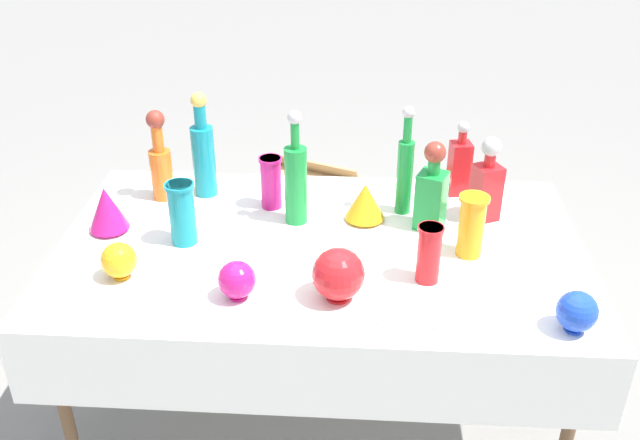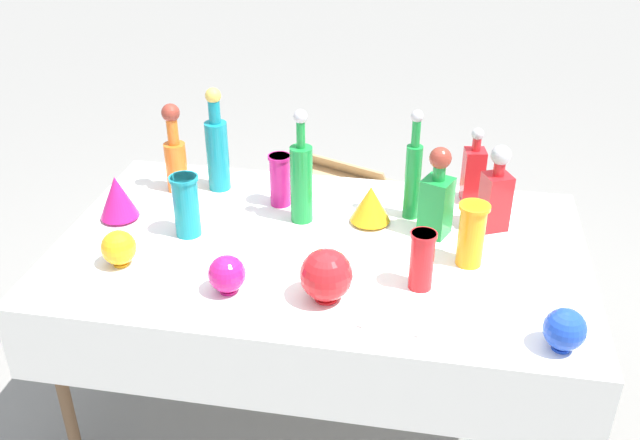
% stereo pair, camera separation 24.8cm
% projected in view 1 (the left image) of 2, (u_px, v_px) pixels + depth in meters
% --- Properties ---
extents(ground_plane, '(40.00, 40.00, 0.00)m').
position_uv_depth(ground_plane, '(320.00, 403.00, 2.91)').
color(ground_plane, gray).
extents(display_table, '(1.86, 1.10, 0.76)m').
position_uv_depth(display_table, '(319.00, 262.00, 2.53)').
color(display_table, white).
rests_on(display_table, ground).
extents(tall_bottle_0, '(0.08, 0.08, 0.44)m').
position_uv_depth(tall_bottle_0, '(296.00, 180.00, 2.59)').
color(tall_bottle_0, '#198C38').
rests_on(tall_bottle_0, display_table).
extents(tall_bottle_1, '(0.09, 0.09, 0.43)m').
position_uv_depth(tall_bottle_1, '(203.00, 153.00, 2.78)').
color(tall_bottle_1, teal).
rests_on(tall_bottle_1, display_table).
extents(tall_bottle_2, '(0.09, 0.09, 0.37)m').
position_uv_depth(tall_bottle_2, '(160.00, 162.00, 2.76)').
color(tall_bottle_2, orange).
rests_on(tall_bottle_2, display_table).
extents(tall_bottle_3, '(0.06, 0.06, 0.43)m').
position_uv_depth(tall_bottle_3, '(405.00, 169.00, 2.65)').
color(tall_bottle_3, '#198C38').
rests_on(tall_bottle_3, display_table).
extents(square_decanter_0, '(0.12, 0.12, 0.33)m').
position_uv_depth(square_decanter_0, '(487.00, 184.00, 2.63)').
color(square_decanter_0, red).
rests_on(square_decanter_0, display_table).
extents(square_decanter_1, '(0.09, 0.09, 0.31)m').
position_uv_depth(square_decanter_1, '(460.00, 164.00, 2.81)').
color(square_decanter_1, red).
rests_on(square_decanter_1, display_table).
extents(square_decanter_2, '(0.13, 0.13, 0.34)m').
position_uv_depth(square_decanter_2, '(432.00, 191.00, 2.56)').
color(square_decanter_2, '#198C38').
rests_on(square_decanter_2, display_table).
extents(slender_vase_0, '(0.10, 0.10, 0.23)m').
position_uv_depth(slender_vase_0, '(182.00, 212.00, 2.49)').
color(slender_vase_0, teal).
rests_on(slender_vase_0, display_table).
extents(slender_vase_1, '(0.10, 0.10, 0.23)m').
position_uv_depth(slender_vase_1, '(472.00, 224.00, 2.42)').
color(slender_vase_1, orange).
rests_on(slender_vase_1, display_table).
extents(slender_vase_2, '(0.09, 0.09, 0.21)m').
position_uv_depth(slender_vase_2, '(271.00, 181.00, 2.72)').
color(slender_vase_2, '#C61972').
rests_on(slender_vase_2, display_table).
extents(slender_vase_3, '(0.09, 0.09, 0.20)m').
position_uv_depth(slender_vase_3, '(429.00, 252.00, 2.29)').
color(slender_vase_3, red).
rests_on(slender_vase_3, display_table).
extents(fluted_vase_0, '(0.14, 0.14, 0.17)m').
position_uv_depth(fluted_vase_0, '(107.00, 208.00, 2.57)').
color(fluted_vase_0, '#C61972').
rests_on(fluted_vase_0, display_table).
extents(fluted_vase_1, '(0.15, 0.15, 0.15)m').
position_uv_depth(fluted_vase_1, '(365.00, 201.00, 2.64)').
color(fluted_vase_1, orange).
rests_on(fluted_vase_1, display_table).
extents(round_bowl_0, '(0.17, 0.17, 0.17)m').
position_uv_depth(round_bowl_0, '(338.00, 274.00, 2.21)').
color(round_bowl_0, red).
rests_on(round_bowl_0, display_table).
extents(round_bowl_1, '(0.12, 0.12, 0.13)m').
position_uv_depth(round_bowl_1, '(119.00, 260.00, 2.32)').
color(round_bowl_1, orange).
rests_on(round_bowl_1, display_table).
extents(round_bowl_2, '(0.12, 0.12, 0.13)m').
position_uv_depth(round_bowl_2, '(577.00, 312.00, 2.08)').
color(round_bowl_2, blue).
rests_on(round_bowl_2, display_table).
extents(round_bowl_3, '(0.12, 0.12, 0.13)m').
position_uv_depth(round_bowl_3, '(237.00, 280.00, 2.22)').
color(round_bowl_3, '#C61972').
rests_on(round_bowl_3, display_table).
extents(price_tag_left, '(0.05, 0.02, 0.03)m').
position_uv_depth(price_tag_left, '(445.00, 326.00, 2.10)').
color(price_tag_left, white).
rests_on(price_tag_left, display_table).
extents(price_tag_center, '(0.05, 0.02, 0.03)m').
position_uv_depth(price_tag_center, '(387.00, 321.00, 2.12)').
color(price_tag_center, white).
rests_on(price_tag_center, display_table).
extents(cardboard_box_behind_left, '(0.66, 0.55, 0.46)m').
position_uv_depth(cardboard_box_behind_left, '(314.00, 213.00, 3.89)').
color(cardboard_box_behind_left, tan).
rests_on(cardboard_box_behind_left, ground).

